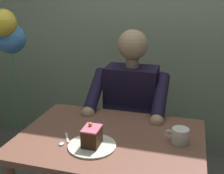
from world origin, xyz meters
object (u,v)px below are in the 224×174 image
object	(u,v)px
dining_table	(110,151)
seated_person	(129,115)
chair	(133,123)
balloon_display	(11,49)
cake_slice	(92,136)
dessert_spoon	(64,141)
coffee_cup	(180,135)

from	to	relation	value
dining_table	seated_person	distance (m)	0.46
chair	balloon_display	world-z (taller)	balloon_display
cake_slice	dessert_spoon	xyz separation A→B (m)	(0.16, -0.01, -0.05)
dessert_spoon	balloon_display	size ratio (longest dim) A/B	0.10
cake_slice	dining_table	bearing A→B (deg)	-114.68
cake_slice	balloon_display	bearing A→B (deg)	-37.59
dessert_spoon	balloon_display	xyz separation A→B (m)	(0.78, -0.71, 0.31)
seated_person	dessert_spoon	size ratio (longest dim) A/B	8.88
cake_slice	balloon_display	xyz separation A→B (m)	(0.94, -0.72, 0.26)
chair	dining_table	bearing A→B (deg)	90.00
cake_slice	balloon_display	distance (m)	1.21
dessert_spoon	dining_table	bearing A→B (deg)	-151.11
chair	seated_person	world-z (taller)	seated_person
chair	coffee_cup	size ratio (longest dim) A/B	7.36
coffee_cup	chair	bearing A→B (deg)	-58.63
balloon_display	dining_table	bearing A→B (deg)	149.11
dessert_spoon	seated_person	bearing A→B (deg)	-110.34
dining_table	chair	size ratio (longest dim) A/B	1.10
chair	balloon_display	distance (m)	1.13
coffee_cup	balloon_display	distance (m)	1.50
cake_slice	coffee_cup	xyz separation A→B (m)	(-0.42, -0.16, -0.02)
cake_slice	seated_person	bearing A→B (deg)	-95.61
coffee_cup	dessert_spoon	xyz separation A→B (m)	(0.58, 0.16, -0.04)
seated_person	balloon_display	xyz separation A→B (m)	(1.00, -0.13, 0.39)
chair	cake_slice	size ratio (longest dim) A/B	7.77
seated_person	coffee_cup	xyz separation A→B (m)	(-0.37, 0.43, 0.12)
dessert_spoon	balloon_display	world-z (taller)	balloon_display
chair	dessert_spoon	size ratio (longest dim) A/B	6.54
coffee_cup	balloon_display	size ratio (longest dim) A/B	0.09
coffee_cup	dessert_spoon	world-z (taller)	coffee_cup
dining_table	dessert_spoon	distance (m)	0.27
dining_table	cake_slice	world-z (taller)	cake_slice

